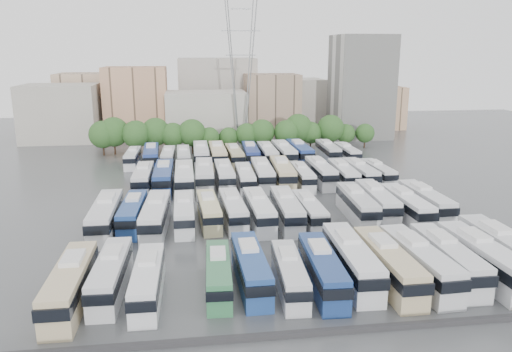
{
  "coord_description": "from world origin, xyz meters",
  "views": [
    {
      "loc": [
        -10.58,
        -67.71,
        22.28
      ],
      "look_at": [
        -0.29,
        7.64,
        3.0
      ],
      "focal_mm": 35.0,
      "sensor_mm": 36.0,
      "label": 1
    }
  ],
  "objects": [
    {
      "name": "bus_r2_s3",
      "position": [
        -11.5,
        11.46,
        2.08
      ],
      "size": [
        3.05,
        13.51,
        4.23
      ],
      "rotation": [
        0.0,
        0.0,
        0.01
      ],
      "color": "silver",
      "rests_on": "ground"
    },
    {
      "name": "bus_r2_s12",
      "position": [
        18.1,
        11.41,
        1.9
      ],
      "size": [
        2.93,
        12.36,
        3.86
      ],
      "rotation": [
        0.0,
        0.0,
        0.02
      ],
      "color": "silver",
      "rests_on": "ground"
    },
    {
      "name": "bus_r1_s6",
      "position": [
        -1.79,
        -6.17,
        1.9
      ],
      "size": [
        3.02,
        12.39,
        3.87
      ],
      "rotation": [
        0.0,
        0.0,
        0.03
      ],
      "color": "white",
      "rests_on": "ground"
    },
    {
      "name": "city_buildings",
      "position": [
        -7.46,
        71.86,
        7.87
      ],
      "size": [
        102.0,
        35.0,
        20.0
      ],
      "color": "#9E998E",
      "rests_on": "ground"
    },
    {
      "name": "bus_r1_s12",
      "position": [
        18.12,
        -7.07,
        1.92
      ],
      "size": [
        2.84,
        12.51,
        3.92
      ],
      "rotation": [
        0.0,
        0.0,
        0.01
      ],
      "color": "silver",
      "rests_on": "ground"
    },
    {
      "name": "bus_r1_s3",
      "position": [
        -11.51,
        -5.57,
        1.79
      ],
      "size": [
        2.67,
        11.68,
        3.66
      ],
      "rotation": [
        0.0,
        0.0,
        0.01
      ],
      "color": "silver",
      "rests_on": "ground"
    },
    {
      "name": "bus_r3_s1",
      "position": [
        -18.01,
        30.14,
        2.0
      ],
      "size": [
        3.37,
        13.1,
        4.08
      ],
      "rotation": [
        0.0,
        0.0,
        0.04
      ],
      "color": "navy",
      "rests_on": "ground"
    },
    {
      "name": "bus_r0_s0",
      "position": [
        -21.5,
        -25.02,
        1.97
      ],
      "size": [
        2.82,
        12.81,
        4.02
      ],
      "rotation": [
        0.0,
        0.0,
        -0.0
      ],
      "color": "#C9B58A",
      "rests_on": "ground"
    },
    {
      "name": "bus_r0_s11",
      "position": [
        14.78,
        -24.27,
        1.95
      ],
      "size": [
        2.92,
        12.67,
        3.97
      ],
      "rotation": [
        0.0,
        0.0,
        -0.01
      ],
      "color": "silver",
      "rests_on": "ground"
    },
    {
      "name": "bus_r3_s3",
      "position": [
        -11.72,
        29.16,
        1.8
      ],
      "size": [
        2.82,
        11.72,
        3.66
      ],
      "rotation": [
        0.0,
        0.0,
        0.02
      ],
      "color": "silver",
      "rests_on": "ground"
    },
    {
      "name": "bus_r3_s9",
      "position": [
        8.38,
        29.28,
        2.04
      ],
      "size": [
        3.08,
        13.26,
        4.15
      ],
      "rotation": [
        0.0,
        0.0,
        0.01
      ],
      "color": "silver",
      "rests_on": "ground"
    },
    {
      "name": "bus_r0_s13",
      "position": [
        21.41,
        -23.41,
        2.09
      ],
      "size": [
        3.03,
        13.61,
        4.27
      ],
      "rotation": [
        0.0,
        0.0,
        -0.0
      ],
      "color": "silver",
      "rests_on": "ground"
    },
    {
      "name": "bus_r0_s5",
      "position": [
        -5.06,
        -23.47,
        1.85
      ],
      "size": [
        2.86,
        12.03,
        3.76
      ],
      "rotation": [
        0.0,
        0.0,
        0.02
      ],
      "color": "navy",
      "rests_on": "ground"
    },
    {
      "name": "bus_r0_s12",
      "position": [
        18.14,
        -24.91,
        2.05
      ],
      "size": [
        3.3,
        13.4,
        4.18
      ],
      "rotation": [
        0.0,
        0.0,
        0.03
      ],
      "color": "silver",
      "rests_on": "ground"
    },
    {
      "name": "bus_r1_s10",
      "position": [
        11.7,
        -5.72,
        1.94
      ],
      "size": [
        3.32,
        12.72,
        3.96
      ],
      "rotation": [
        0.0,
        0.0,
        -0.05
      ],
      "color": "silver",
      "rests_on": "ground"
    },
    {
      "name": "bus_r0_s8",
      "position": [
        5.05,
        -23.44,
        2.03
      ],
      "size": [
        3.22,
        13.24,
        4.13
      ],
      "rotation": [
        0.0,
        0.0,
        -0.03
      ],
      "color": "silver",
      "rests_on": "ground"
    },
    {
      "name": "bus_r3_s7",
      "position": [
        1.64,
        29.72,
        1.95
      ],
      "size": [
        3.2,
        12.76,
        3.98
      ],
      "rotation": [
        0.0,
        0.0,
        -0.03
      ],
      "color": "navy",
      "rests_on": "ground"
    },
    {
      "name": "bus_r2_s10",
      "position": [
        11.59,
        12.87,
        1.96
      ],
      "size": [
        2.78,
        12.72,
        3.99
      ],
      "rotation": [
        0.0,
        0.0,
        -0.0
      ],
      "color": "silver",
      "rests_on": "ground"
    },
    {
      "name": "bus_r1_s5",
      "position": [
        -5.13,
        -5.36,
        1.82
      ],
      "size": [
        3.11,
        11.92,
        3.71
      ],
      "rotation": [
        0.0,
        0.0,
        0.05
      ],
      "color": "silver",
      "rests_on": "ground"
    },
    {
      "name": "bus_r2_s4",
      "position": [
        -8.2,
        13.01,
        2.06
      ],
      "size": [
        3.24,
        13.46,
        4.2
      ],
      "rotation": [
        0.0,
        0.0,
        -0.02
      ],
      "color": "silver",
      "rests_on": "ground"
    },
    {
      "name": "bus_r0_s1",
      "position": [
        -18.27,
        -23.15,
        1.83
      ],
      "size": [
        2.95,
        11.92,
        3.72
      ],
      "rotation": [
        0.0,
        0.0,
        -0.03
      ],
      "color": "silver",
      "rests_on": "ground"
    },
    {
      "name": "bus_r2_s2",
      "position": [
        -14.88,
        12.66,
        2.05
      ],
      "size": [
        3.0,
        13.36,
        4.18
      ],
      "rotation": [
        0.0,
        0.0,
        -0.01
      ],
      "color": "navy",
      "rests_on": "ground"
    },
    {
      "name": "bus_r2_s6",
      "position": [
        -1.61,
        11.09,
        1.81
      ],
      "size": [
        2.79,
        11.8,
        3.69
      ],
      "rotation": [
        0.0,
        0.0,
        -0.02
      ],
      "color": "silver",
      "rests_on": "ground"
    },
    {
      "name": "bus_r2_s1",
      "position": [
        -18.15,
        12.77,
        1.93
      ],
      "size": [
        2.86,
        12.57,
        3.94
      ],
      "rotation": [
        0.0,
        0.0,
        -0.01
      ],
      "color": "silver",
      "rests_on": "ground"
    },
    {
      "name": "bus_r2_s9",
      "position": [
        8.1,
        11.43,
        1.72
      ],
      "size": [
        2.73,
        11.25,
        3.51
      ],
      "rotation": [
        0.0,
        0.0,
        -0.03
      ],
      "color": "silver",
      "rests_on": "ground"
    },
    {
      "name": "bus_r0_s4",
      "position": [
        -8.22,
        -24.02,
        1.66
      ],
      "size": [
        2.81,
        10.86,
        3.38
      ],
      "rotation": [
        0.0,
        0.0,
        -0.04
      ],
      "color": "#317347",
      "rests_on": "ground"
    },
    {
      "name": "parapet",
      "position": [
        0.0,
        -33.0,
        0.25
      ],
      "size": [
        56.0,
        0.5,
        0.5
      ],
      "primitive_type": "cube",
      "color": "#2D2D30",
      "rests_on": "ground"
    },
    {
      "name": "bus_r1_s4",
      "position": [
        -8.28,
        -4.94,
        1.74
      ],
      "size": [
        3.04,
        11.41,
        3.55
      ],
      "rotation": [
        0.0,
        0.0,
        0.05
      ],
      "color": "beige",
      "rests_on": "ground"
    },
    {
      "name": "bus_r3_s4",
      "position": [
        -8.27,
        30.19,
        2.06
      ],
      "size": [
        2.95,
        13.36,
        4.19
      ],
      "rotation": [
        0.0,
        0.0,
        -0.0
      ],
      "color": "silver",
      "rests_on": "ground"
    },
    {
      "name": "bus_r1_s11",
      "position": [
        14.89,
        -4.67,
        1.97
      ],
      "size": [
        3.43,
        12.88,
        4.0
      ],
      "rotation": [
        0.0,
        0.0,
        -0.05
      ],
      "color": "silver",
      "rests_on": "ground"
    },
    {
      "name": "bus_r0_s10",
      "position": [
        11.49,
        -24.75,
        2.01
      ],
      "size": [
        3.4,
        13.13,
        4.09
      ],
      "rotation": [
        0.0,
        0.0,
        0.04
      ],
      "color": "silver",
      "rests_on": "ground"
    },
    {
      "name": "bus_r3_s12",
      "position": [
        18.0,
        30.99,
        1.87
      ],
      "size": [
        2.87,
        12.17,
        3.8
      ],
      "rotation": [
        0.0,
        0.0,
        -0.02
      ],
      "color": "silver",
      "rests_on": "ground"
    },
    {
      "name": "bus_r0_s6",
      "position": [
        -1.52,
        -25.01,
        1.67
      ],
      "size": [
        2.93,
        10.98,
        3.41
      ],
      "rotation": [
        0.0,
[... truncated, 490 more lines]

